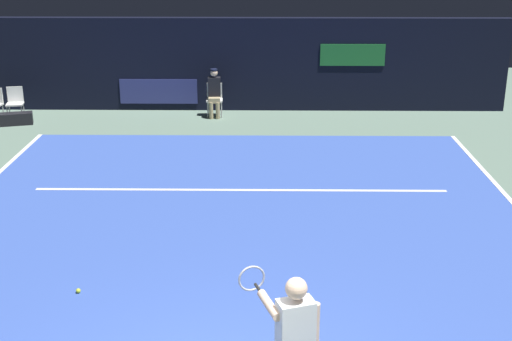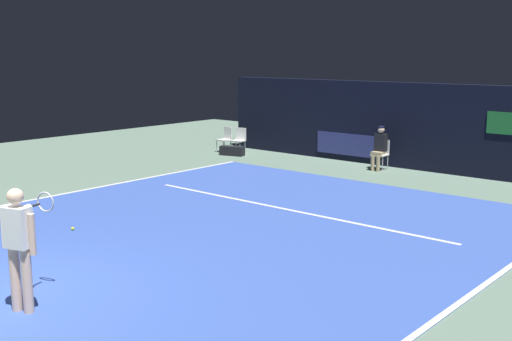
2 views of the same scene
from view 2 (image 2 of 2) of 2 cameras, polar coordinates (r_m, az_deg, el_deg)
ground_plane at (r=12.71m, az=-3.02°, el=-5.31°), size 30.01×30.01×0.00m
court_surface at (r=12.71m, az=-3.02°, el=-5.28°), size 10.46×11.77×0.01m
line_sideline_left at (r=10.03m, az=19.26°, el=-10.25°), size 0.10×11.77×0.01m
line_sideline_right at (r=16.61m, az=-16.05°, el=-1.85°), size 0.10×11.77×0.01m
line_service at (r=14.21m, az=2.74°, el=-3.52°), size 8.16×0.10×0.01m
back_wall at (r=19.49m, az=14.73°, el=3.83°), size 14.56×0.33×2.60m
tennis_player at (r=9.07m, az=-20.57°, el=-6.06°), size 0.84×0.92×1.73m
line_judge_on_chair at (r=19.25m, az=11.12°, el=2.06°), size 0.46×0.54×1.32m
courtside_chair_near at (r=22.14m, az=-1.55°, el=2.88°), size 0.50×0.49×0.88m
courtside_chair_far at (r=22.39m, az=-2.79°, el=2.96°), size 0.49×0.47×0.88m
tennis_ball at (r=13.07m, az=-16.24°, el=-5.06°), size 0.07×0.07×0.07m
equipment_bag at (r=21.67m, az=-2.17°, el=1.79°), size 0.90×0.54×0.32m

